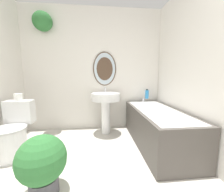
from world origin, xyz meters
The scene contains 8 objects.
wall_back centered at (-0.07, 2.61, 1.28)m, with size 2.81×0.34×2.40m.
wall_right centered at (1.38, 1.30, 1.20)m, with size 0.06×2.72×2.40m.
toilet centered at (-1.08, 1.68, 0.30)m, with size 0.41×0.57×0.73m.
pedestal_sink centered at (0.22, 2.29, 0.58)m, with size 0.53×0.53×0.87m.
bathtub centered at (0.99, 1.77, 0.29)m, with size 0.66×1.55×0.64m.
shampoo_bottle centered at (1.05, 2.42, 0.72)m, with size 0.07×0.07×0.19m.
potted_plant centered at (-0.43, 0.97, 0.32)m, with size 0.43×0.43×0.56m.
toilet_paper_roll centered at (-1.08, 1.88, 0.78)m, with size 0.11×0.11×0.10m.
Camera 1 is at (0.07, -0.22, 1.08)m, focal length 22.00 mm.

